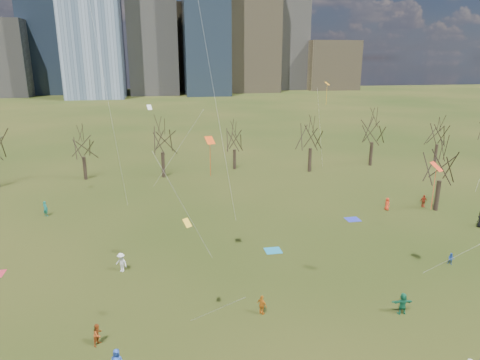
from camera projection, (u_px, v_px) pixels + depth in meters
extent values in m
plane|color=black|center=(271.00, 315.00, 31.58)|extent=(500.00, 500.00, 0.00)
cube|color=#726347|center=(251.00, 24.00, 232.84)|extent=(28.00, 28.00, 72.00)
cube|color=#384C66|center=(49.00, 29.00, 219.48)|extent=(25.00, 25.00, 65.00)
cube|color=slate|center=(286.00, 39.00, 253.46)|extent=(22.00, 22.00, 58.00)
cube|color=#726347|center=(176.00, 48.00, 252.49)|extent=(30.00, 30.00, 48.00)
cube|color=#726347|center=(328.00, 65.00, 257.40)|extent=(30.00, 28.00, 28.00)
cylinder|color=black|center=(85.00, 168.00, 66.35)|extent=(0.52, 0.52, 3.60)
cylinder|color=black|center=(163.00, 165.00, 67.52)|extent=(0.54, 0.54, 4.05)
cylinder|color=black|center=(234.00, 159.00, 72.62)|extent=(0.51, 0.51, 3.38)
cylinder|color=black|center=(310.00, 160.00, 70.94)|extent=(0.54, 0.54, 3.96)
cylinder|color=black|center=(371.00, 154.00, 74.98)|extent=(0.54, 0.54, 4.14)
cylinder|color=black|center=(436.00, 154.00, 76.30)|extent=(0.52, 0.52, 3.51)
cylinder|color=black|center=(437.00, 196.00, 52.76)|extent=(0.53, 0.53, 3.83)
cube|color=teal|center=(273.00, 251.00, 42.07)|extent=(1.60, 1.50, 0.03)
cube|color=#2630B2|center=(353.00, 219.00, 50.19)|extent=(1.60, 1.50, 0.03)
imported|color=#9E4316|center=(98.00, 334.00, 28.11)|extent=(0.88, 0.94, 1.53)
imported|color=orange|center=(262.00, 305.00, 31.45)|extent=(0.83, 0.94, 1.53)
imported|color=#186E4A|center=(403.00, 304.00, 31.49)|extent=(1.61, 0.66, 1.69)
imported|color=#2851AD|center=(451.00, 259.00, 39.13)|extent=(0.68, 0.67, 1.11)
imported|color=white|center=(121.00, 262.00, 37.76)|extent=(1.30, 1.20, 1.76)
imported|color=#AB2E18|center=(424.00, 201.00, 54.20)|extent=(0.95, 0.41, 1.60)
imported|color=#FF3E1C|center=(387.00, 204.00, 53.11)|extent=(0.63, 0.85, 1.59)
imported|color=#197265|center=(45.00, 209.00, 51.06)|extent=(0.82, 0.77, 1.88)
plane|color=#E74C13|center=(210.00, 140.00, 34.67)|extent=(1.13, 1.01, 0.54)
cylinder|color=silver|center=(185.00, 209.00, 34.15)|extent=(4.62, 3.27, 10.45)
cylinder|color=#E74C13|center=(210.00, 160.00, 35.12)|extent=(0.04, 0.04, 2.70)
cylinder|color=silver|center=(216.00, 107.00, 40.67)|extent=(4.35, 3.32, 24.82)
plane|color=#F8401B|center=(437.00, 167.00, 32.36)|extent=(1.32, 1.26, 0.63)
cylinder|color=#F8401B|center=(433.00, 190.00, 32.88)|extent=(0.04, 0.04, 3.15)
cylinder|color=silver|center=(106.00, 88.00, 43.04)|extent=(1.88, 8.47, 27.84)
plane|color=orange|center=(327.00, 84.00, 65.08)|extent=(1.11, 1.11, 0.50)
cylinder|color=silver|center=(320.00, 131.00, 62.57)|extent=(4.73, 8.26, 13.13)
cylinder|color=orange|center=(327.00, 95.00, 65.57)|extent=(0.04, 0.04, 3.00)
plane|color=yellow|center=(187.00, 223.00, 26.58)|extent=(0.75, 0.71, 0.48)
cylinder|color=silver|center=(212.00, 311.00, 23.41)|extent=(1.85, 9.12, 7.01)
plane|color=silver|center=(149.00, 107.00, 55.64)|extent=(0.96, 0.78, 0.62)
cylinder|color=silver|center=(178.00, 149.00, 56.11)|extent=(6.76, 3.44, 10.71)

